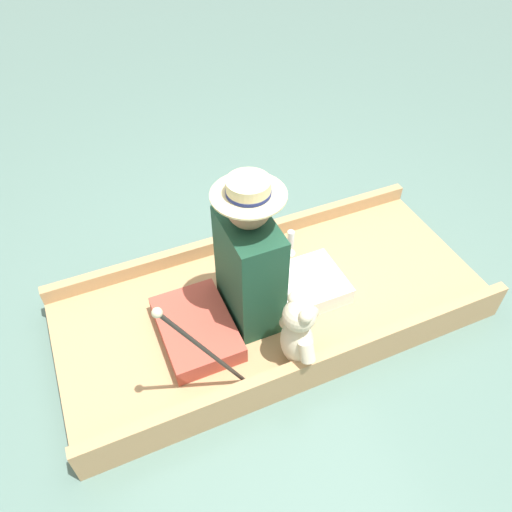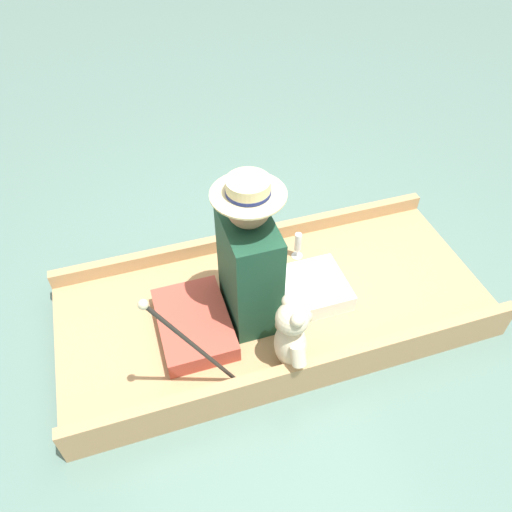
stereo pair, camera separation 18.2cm
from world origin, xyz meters
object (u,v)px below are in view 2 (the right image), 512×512
object	(u,v)px
seated_person	(261,265)
walking_cane	(186,339)
wine_glass	(298,244)
teddy_bear	(292,336)

from	to	relation	value
seated_person	walking_cane	size ratio (longest dim) A/B	1.20
wine_glass	walking_cane	xyz separation A→B (m)	(0.74, -0.83, 0.33)
teddy_bear	walking_cane	xyz separation A→B (m)	(0.03, -0.51, 0.23)
seated_person	walking_cane	bearing A→B (deg)	-38.06
teddy_bear	seated_person	bearing A→B (deg)	-174.62
seated_person	wine_glass	xyz separation A→B (m)	(-0.33, 0.35, -0.24)
teddy_bear	wine_glass	world-z (taller)	teddy_bear
teddy_bear	walking_cane	size ratio (longest dim) A/B	0.60
walking_cane	wine_glass	bearing A→B (deg)	131.79
walking_cane	seated_person	bearing A→B (deg)	130.84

